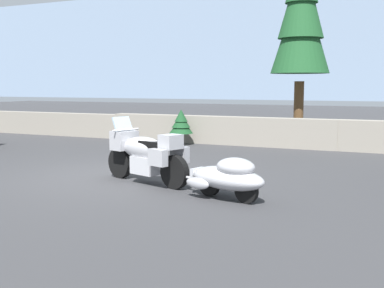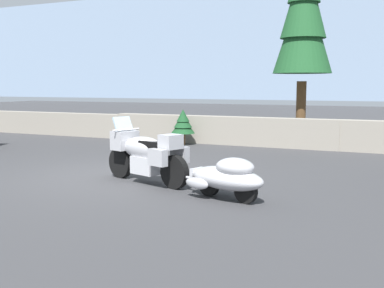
{
  "view_description": "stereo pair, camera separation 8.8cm",
  "coord_description": "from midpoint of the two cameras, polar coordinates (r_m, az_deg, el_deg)",
  "views": [
    {
      "loc": [
        5.85,
        -8.69,
        1.99
      ],
      "look_at": [
        2.05,
        -0.3,
        0.85
      ],
      "focal_mm": 44.23,
      "sensor_mm": 36.0,
      "label": 1
    },
    {
      "loc": [
        5.93,
        -8.65,
        1.99
      ],
      "look_at": [
        2.05,
        -0.3,
        0.85
      ],
      "focal_mm": 44.23,
      "sensor_mm": 36.0,
      "label": 2
    }
  ],
  "objects": [
    {
      "name": "ground_plane",
      "position": [
        10.66,
        -9.16,
        -3.79
      ],
      "size": [
        80.0,
        80.0,
        0.0
      ],
      "primitive_type": "plane",
      "color": "#38383A"
    },
    {
      "name": "stone_guard_wall",
      "position": [
        16.06,
        5.36,
        1.59
      ],
      "size": [
        24.0,
        0.55,
        0.95
      ],
      "color": "gray",
      "rests_on": "ground"
    },
    {
      "name": "distant_ridgeline",
      "position": [
        105.39,
        21.97,
        9.8
      ],
      "size": [
        240.0,
        80.0,
        16.0
      ],
      "primitive_type": "cube",
      "color": "#7F93AD",
      "rests_on": "ground"
    },
    {
      "name": "touring_motorcycle",
      "position": [
        9.71,
        -5.35,
        -1.08
      ],
      "size": [
        2.24,
        1.17,
        1.33
      ],
      "color": "black",
      "rests_on": "ground"
    },
    {
      "name": "car_shaped_trailer",
      "position": [
        8.29,
        4.57,
        -3.94
      ],
      "size": [
        2.2,
        1.14,
        0.76
      ],
      "color": "black",
      "rests_on": "ground"
    },
    {
      "name": "pine_tree_tall",
      "position": [
        17.83,
        13.46,
        15.48
      ],
      "size": [
        2.1,
        2.1,
        7.45
      ],
      "color": "brown",
      "rests_on": "ground"
    },
    {
      "name": "pine_sapling_near",
      "position": [
        15.94,
        -0.93,
        2.58
      ],
      "size": [
        0.81,
        0.81,
        1.2
      ],
      "color": "brown",
      "rests_on": "ground"
    }
  ]
}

